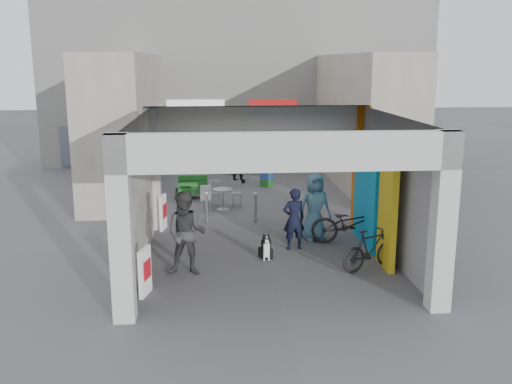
{
  "coord_description": "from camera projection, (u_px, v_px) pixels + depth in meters",
  "views": [
    {
      "loc": [
        -1.35,
        -14.04,
        4.72
      ],
      "look_at": [
        -0.15,
        1.0,
        1.26
      ],
      "focal_mm": 40.0,
      "sensor_mm": 36.0,
      "label": 1
    }
  ],
  "objects": [
    {
      "name": "cafe_set",
      "position": [
        220.0,
        199.0,
        18.81
      ],
      "size": [
        1.37,
        1.11,
        0.83
      ],
      "rotation": [
        0.0,
        0.0,
        -0.21
      ],
      "color": "#A0A1A5",
      "rests_on": "ground"
    },
    {
      "name": "ground",
      "position": [
        265.0,
        248.0,
        14.8
      ],
      "size": [
        90.0,
        90.0,
        0.0
      ],
      "primitive_type": "plane",
      "color": "#4F4F54",
      "rests_on": "ground"
    },
    {
      "name": "far_building",
      "position": [
        238.0,
        77.0,
        27.5
      ],
      "size": [
        18.0,
        4.08,
        8.0
      ],
      "color": "silver",
      "rests_on": "ground"
    },
    {
      "name": "bicycle_front",
      "position": [
        351.0,
        224.0,
        15.02
      ],
      "size": [
        2.16,
        1.04,
        1.09
      ],
      "primitive_type": "imported",
      "rotation": [
        0.0,
        0.0,
        1.42
      ],
      "color": "black",
      "rests_on": "ground"
    },
    {
      "name": "arcade_canopy",
      "position": [
        291.0,
        166.0,
        13.53
      ],
      "size": [
        6.4,
        6.45,
        6.4
      ],
      "color": "#BBBAB6",
      "rests_on": "ground"
    },
    {
      "name": "advert_board_near",
      "position": [
        145.0,
        271.0,
        11.73
      ],
      "size": [
        0.22,
        0.55,
        1.0
      ],
      "rotation": [
        0.0,
        0.0,
        -0.26
      ],
      "color": "silver",
      "rests_on": "ground"
    },
    {
      "name": "man_crates",
      "position": [
        239.0,
        158.0,
        22.48
      ],
      "size": [
        1.27,
        0.93,
        2.0
      ],
      "primitive_type": "imported",
      "rotation": [
        0.0,
        0.0,
        2.72
      ],
      "color": "black",
      "rests_on": "ground"
    },
    {
      "name": "man_elderly",
      "position": [
        315.0,
        207.0,
        15.33
      ],
      "size": [
        1.01,
        0.79,
        1.83
      ],
      "primitive_type": "imported",
      "rotation": [
        0.0,
        0.0,
        0.26
      ],
      "color": "teal",
      "rests_on": "ground"
    },
    {
      "name": "man_with_dog",
      "position": [
        294.0,
        219.0,
        14.55
      ],
      "size": [
        0.64,
        0.48,
        1.6
      ],
      "primitive_type": "imported",
      "rotation": [
        0.0,
        0.0,
        3.32
      ],
      "color": "black",
      "rests_on": "ground"
    },
    {
      "name": "plaza_bldg_right",
      "position": [
        363.0,
        121.0,
        21.88
      ],
      "size": [
        2.0,
        9.0,
        5.0
      ],
      "primitive_type": "cube",
      "color": "#B5A896",
      "rests_on": "ground"
    },
    {
      "name": "advert_board_far",
      "position": [
        163.0,
        212.0,
        16.33
      ],
      "size": [
        0.18,
        0.56,
        1.0
      ],
      "rotation": [
        0.0,
        0.0,
        -0.17
      ],
      "color": "silver",
      "rests_on": "ground"
    },
    {
      "name": "bollard_right",
      "position": [
        314.0,
        207.0,
        17.13
      ],
      "size": [
        0.09,
        0.09,
        0.93
      ],
      "primitive_type": "cylinder",
      "color": "#92949A",
      "rests_on": "ground"
    },
    {
      "name": "crate_stack",
      "position": [
        267.0,
        179.0,
        22.06
      ],
      "size": [
        0.54,
        0.48,
        0.56
      ],
      "rotation": [
        0.0,
        0.0,
        -0.33
      ],
      "color": "#1D601B",
      "rests_on": "ground"
    },
    {
      "name": "bicycle_rear",
      "position": [
        371.0,
        249.0,
        13.16
      ],
      "size": [
        1.67,
        1.1,
        0.98
      ],
      "primitive_type": "imported",
      "rotation": [
        0.0,
        0.0,
        2.0
      ],
      "color": "black",
      "rests_on": "ground"
    },
    {
      "name": "produce_stand",
      "position": [
        193.0,
        189.0,
        20.14
      ],
      "size": [
        1.24,
        0.67,
        0.81
      ],
      "rotation": [
        0.0,
        0.0,
        0.16
      ],
      "color": "black",
      "rests_on": "ground"
    },
    {
      "name": "white_van",
      "position": [
        270.0,
        152.0,
        25.51
      ],
      "size": [
        4.79,
        3.12,
        1.52
      ],
      "primitive_type": "imported",
      "rotation": [
        0.0,
        0.0,
        1.9
      ],
      "color": "silver",
      "rests_on": "ground"
    },
    {
      "name": "border_collie",
      "position": [
        266.0,
        248.0,
        13.91
      ],
      "size": [
        0.25,
        0.48,
        0.67
      ],
      "rotation": [
        0.0,
        0.0,
        0.37
      ],
      "color": "black",
      "rests_on": "ground"
    },
    {
      "name": "bollard_left",
      "position": [
        207.0,
        208.0,
        17.03
      ],
      "size": [
        0.09,
        0.09,
        0.9
      ],
      "primitive_type": "cylinder",
      "color": "#92949A",
      "rests_on": "ground"
    },
    {
      "name": "bollard_center",
      "position": [
        255.0,
        208.0,
        17.1
      ],
      "size": [
        0.09,
        0.09,
        0.87
      ],
      "primitive_type": "cylinder",
      "color": "#92949A",
      "rests_on": "ground"
    },
    {
      "name": "man_back_turned",
      "position": [
        187.0,
        234.0,
        12.78
      ],
      "size": [
        1.02,
        0.85,
        1.91
      ],
      "primitive_type": "imported",
      "rotation": [
        0.0,
        0.0,
        -0.14
      ],
      "color": "#3C3C3F",
      "rests_on": "ground"
    },
    {
      "name": "plaza_bldg_left",
      "position": [
        125.0,
        123.0,
        21.18
      ],
      "size": [
        2.0,
        9.0,
        5.0
      ],
      "primitive_type": "cube",
      "color": "#B5A896",
      "rests_on": "ground"
    }
  ]
}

